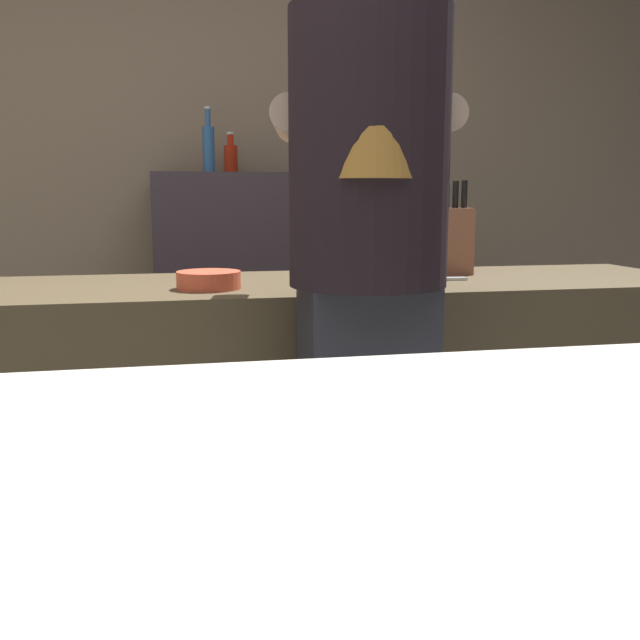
{
  "coord_description": "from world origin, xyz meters",
  "views": [
    {
      "loc": [
        -0.1,
        -1.22,
        1.13
      ],
      "look_at": [
        -0.0,
        -0.75,
        1.04
      ],
      "focal_mm": 39.79,
      "sensor_mm": 36.0,
      "label": 1
    }
  ],
  "objects": [
    {
      "name": "bottle_hot_sauce",
      "position": [
        0.17,
        2.02,
        1.3
      ],
      "size": [
        0.06,
        0.06,
        0.18
      ],
      "color": "red",
      "rests_on": "back_shelf"
    },
    {
      "name": "mixing_bowl",
      "position": [
        -0.01,
        0.61,
        0.92
      ],
      "size": [
        0.16,
        0.16,
        0.05
      ],
      "primitive_type": "cylinder",
      "color": "#D35137",
      "rests_on": "prep_counter"
    },
    {
      "name": "chefs_knife",
      "position": [
        0.59,
        0.66,
        0.9
      ],
      "size": [
        0.24,
        0.04,
        0.01
      ],
      "primitive_type": "cube",
      "rotation": [
        0.0,
        0.0,
        -0.05
      ],
      "color": "silver",
      "rests_on": "prep_counter"
    },
    {
      "name": "prep_counter",
      "position": [
        0.35,
        0.71,
        0.45
      ],
      "size": [
        2.1,
        0.6,
        0.89
      ],
      "primitive_type": "cube",
      "color": "#4E402B",
      "rests_on": "ground"
    },
    {
      "name": "bartender",
      "position": [
        0.31,
        0.25,
        1.0
      ],
      "size": [
        0.47,
        0.54,
        1.73
      ],
      "rotation": [
        0.0,
        0.0,
        1.38
      ],
      "color": "#28272F",
      "rests_on": "ground"
    },
    {
      "name": "bottle_vinegar",
      "position": [
        0.7,
        2.01,
        1.32
      ],
      "size": [
        0.05,
        0.05,
        0.23
      ],
      "color": "black",
      "rests_on": "back_shelf"
    },
    {
      "name": "knife_block",
      "position": [
        0.74,
        0.8,
        1.0
      ],
      "size": [
        0.1,
        0.08,
        0.28
      ],
      "color": "brown",
      "rests_on": "prep_counter"
    },
    {
      "name": "back_shelf",
      "position": [
        0.31,
        1.92,
        0.61
      ],
      "size": [
        0.98,
        0.36,
        1.23
      ],
      "primitive_type": "cube",
      "color": "#3A313B",
      "rests_on": "ground"
    },
    {
      "name": "wall_back",
      "position": [
        0.0,
        2.2,
        1.35
      ],
      "size": [
        5.2,
        0.1,
        2.7
      ],
      "primitive_type": "cube",
      "color": "gray",
      "rests_on": "ground"
    },
    {
      "name": "bottle_soy",
      "position": [
        0.06,
        1.87,
        1.33
      ],
      "size": [
        0.05,
        0.05,
        0.27
      ],
      "color": "#30629F",
      "rests_on": "back_shelf"
    }
  ]
}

